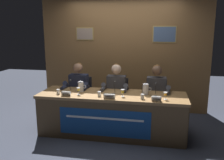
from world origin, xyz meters
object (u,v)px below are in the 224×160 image
chair_right (156,103)px  water_pitcher_left_side (81,87)px  juice_glass_center (123,92)px  nameplate_right (156,99)px  nameplate_left (66,94)px  juice_glass_right (165,94)px  panelist_right (156,92)px  microphone_right (155,92)px  water_cup_left (58,92)px  water_cup_center (99,94)px  microphone_center (114,90)px  panelist_left (78,89)px  conference_table (111,109)px  chair_center (117,101)px  water_cup_right (142,97)px  juice_glass_left (78,90)px  panelist_center (116,91)px  water_pitcher_right_side (146,89)px  microphone_left (69,88)px  chair_left (81,99)px  nameplate_center (109,96)px

chair_right → water_pitcher_left_side: 1.51m
juice_glass_center → nameplate_right: 0.59m
nameplate_left → juice_glass_right: bearing=3.6°
panelist_right → nameplate_right: size_ratio=7.73×
panelist_right → microphone_right: size_ratio=5.64×
microphone_right → water_cup_left: bearing=-173.7°
water_cup_center → water_pitcher_left_side: size_ratio=0.40×
water_cup_left → panelist_right: panelist_right is taller
microphone_center → panelist_right: size_ratio=0.18×
panelist_left → microphone_right: 1.58m
conference_table → chair_center: (0.00, 0.68, -0.07)m
panelist_right → nameplate_right: (0.01, -0.68, 0.08)m
microphone_center → chair_right: (0.73, 0.59, -0.39)m
microphone_right → water_cup_right: bearing=-132.9°
juice_glass_left → panelist_right: size_ratio=0.10×
nameplate_left → panelist_center: size_ratio=0.13×
nameplate_left → juice_glass_center: 0.97m
microphone_right → water_pitcher_left_side: microphone_right is taller
panelist_left → juice_glass_right: (1.69, -0.56, 0.12)m
microphone_right → water_pitcher_left_side: bearing=178.3°
panelist_right → water_pitcher_left_side: panelist_right is taller
microphone_center → water_pitcher_left_side: microphone_center is taller
conference_table → panelist_right: 0.93m
water_pitcher_right_side → juice_glass_right: bearing=-36.3°
panelist_right → juice_glass_right: (0.15, -0.56, 0.12)m
water_pitcher_left_side → nameplate_right: bearing=-13.8°
nameplate_left → microphone_center: (0.79, 0.28, 0.03)m
juice_glass_center → panelist_right: panelist_right is taller
microphone_left → chair_center: size_ratio=0.24×
panelist_left → water_pitcher_left_side: 0.42m
nameplate_left → chair_left: bearing=91.0°
conference_table → chair_right: chair_right is taller
juice_glass_center → microphone_center: 0.21m
juice_glass_right → nameplate_right: bearing=-139.1°
chair_right → water_pitcher_left_side: water_pitcher_left_side is taller
juice_glass_left → chair_left: bearing=105.2°
nameplate_right → microphone_right: 0.30m
chair_center → water_pitcher_left_side: water_pitcher_left_side is taller
nameplate_left → panelist_right: bearing=23.6°
nameplate_left → water_cup_center: (0.57, 0.08, -0.00)m
nameplate_center → nameplate_right: size_ratio=1.20×
panelist_right → water_pitcher_right_side: (-0.18, -0.32, 0.13)m
water_cup_left → microphone_left: bearing=48.3°
juice_glass_center → water_cup_center: juice_glass_center is taller
water_cup_center → chair_left: bearing=126.8°
panelist_right → nameplate_right: 0.69m
water_cup_center → water_cup_right: bearing=-2.0°
chair_left → microphone_left: bearing=-91.7°
panelist_right → water_pitcher_right_side: panelist_right is taller
panelist_right → water_pitcher_left_side: (-1.35, -0.35, 0.13)m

